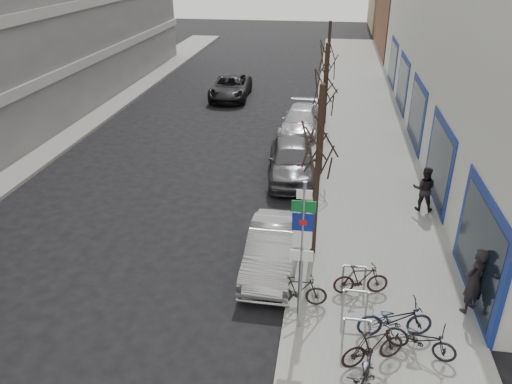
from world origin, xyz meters
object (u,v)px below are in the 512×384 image
(bike_near_left, at_px, (364,378))
(bike_mid_curb, at_px, (395,316))
(tree_near, at_px, (320,133))
(parked_car_mid, at_px, (292,160))
(bike_rack, at_px, (355,300))
(bike_mid_inner, at_px, (299,290))
(highway_sign_pole, at_px, (302,249))
(pedestrian_far, at_px, (424,188))
(bike_far_curb, at_px, (422,337))
(pedestrian_near, at_px, (474,281))
(tree_mid, at_px, (326,79))
(meter_back, at_px, (315,124))
(bike_far_inner, at_px, (361,279))
(meter_mid, at_px, (308,167))
(tree_far, at_px, (329,49))
(meter_front, at_px, (298,238))
(parked_car_front, at_px, (272,249))
(parked_car_back, at_px, (301,121))
(lane_car, at_px, (231,87))
(bike_near_right, at_px, (373,346))

(bike_near_left, distance_m, bike_mid_curb, 2.20)
(tree_near, distance_m, parked_car_mid, 6.90)
(bike_rack, height_order, bike_mid_inner, bike_mid_inner)
(highway_sign_pole, relative_size, pedestrian_far, 2.49)
(bike_far_curb, bearing_deg, pedestrian_far, 10.15)
(bike_mid_curb, xyz_separation_m, pedestrian_near, (2.05, 1.26, 0.38))
(tree_mid, xyz_separation_m, meter_back, (-0.45, 4.00, -3.19))
(tree_near, xyz_separation_m, tree_mid, (0.00, 6.50, 0.00))
(pedestrian_far, bearing_deg, bike_mid_curb, 85.57)
(pedestrian_near, bearing_deg, bike_far_inner, -47.46)
(meter_back, distance_m, pedestrian_near, 13.53)
(tree_near, height_order, bike_mid_inner, tree_near)
(bike_mid_curb, height_order, bike_mid_inner, bike_mid_curb)
(meter_mid, xyz_separation_m, pedestrian_near, (4.65, -7.20, 0.18))
(tree_far, distance_m, meter_front, 13.88)
(tree_far, xyz_separation_m, parked_car_front, (-1.20, -13.86, -3.43))
(bike_rack, distance_m, tree_far, 16.31)
(bike_mid_curb, xyz_separation_m, bike_far_curb, (0.55, -0.55, -0.07))
(parked_car_back, bearing_deg, tree_far, 53.64)
(meter_back, bearing_deg, bike_far_inner, -81.55)
(bike_far_curb, bearing_deg, bike_near_left, 155.69)
(lane_car, bearing_deg, bike_mid_curb, -70.96)
(meter_back, distance_m, parked_car_back, 1.30)
(bike_mid_curb, bearing_deg, tree_mid, 1.78)
(bike_mid_curb, relative_size, bike_mid_inner, 1.22)
(tree_near, relative_size, bike_near_right, 3.39)
(tree_near, bearing_deg, bike_near_left, -76.50)
(meter_back, relative_size, parked_car_back, 0.27)
(meter_mid, xyz_separation_m, bike_far_inner, (1.84, -6.89, -0.30))
(tree_near, relative_size, bike_far_inner, 3.56)
(tree_mid, relative_size, pedestrian_near, 2.91)
(highway_sign_pole, relative_size, tree_near, 0.76)
(highway_sign_pole, relative_size, bike_near_right, 2.59)
(bike_mid_inner, xyz_separation_m, lane_car, (-5.90, 20.46, 0.09))
(bike_mid_curb, bearing_deg, tree_far, -2.96)
(lane_car, distance_m, pedestrian_near, 22.55)
(parked_car_mid, bearing_deg, tree_near, -84.37)
(pedestrian_far, bearing_deg, tree_near, 51.45)
(tree_near, distance_m, bike_near_right, 5.88)
(tree_mid, distance_m, lane_car, 13.33)
(meter_front, relative_size, parked_car_mid, 0.27)
(meter_mid, height_order, bike_far_inner, meter_mid)
(bike_mid_curb, bearing_deg, highway_sign_pole, 80.87)
(bike_far_curb, bearing_deg, pedestrian_near, -21.31)
(pedestrian_far, bearing_deg, bike_far_inner, 74.85)
(tree_near, bearing_deg, tree_mid, 90.00)
(bike_rack, distance_m, meter_mid, 8.07)
(bike_near_left, bearing_deg, tree_far, 107.07)
(tree_far, bearing_deg, parked_car_front, -94.95)
(bike_near_left, relative_size, bike_near_right, 1.06)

